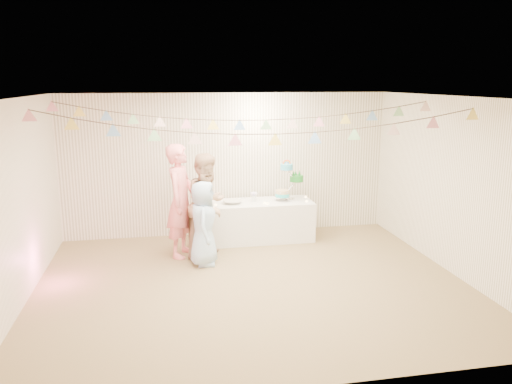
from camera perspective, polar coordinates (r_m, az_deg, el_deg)
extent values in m
plane|color=olive|center=(7.18, -0.39, -10.45)|extent=(6.00, 6.00, 0.00)
plane|color=silver|center=(6.61, -0.42, 10.77)|extent=(6.00, 6.00, 0.00)
plane|color=white|center=(9.20, -3.20, 3.15)|extent=(6.00, 6.00, 0.00)
plane|color=white|center=(4.43, 5.44, -7.44)|extent=(6.00, 6.00, 0.00)
plane|color=white|center=(6.91, -25.68, -1.30)|extent=(5.00, 5.00, 0.00)
plane|color=white|center=(7.87, 21.62, 0.64)|extent=(5.00, 5.00, 0.00)
cube|color=white|center=(8.97, 0.40, -3.29)|extent=(1.88, 0.75, 0.70)
cylinder|color=white|center=(8.74, -2.72, -0.98)|extent=(0.33, 0.33, 0.02)
imported|color=pink|center=(8.12, -8.57, -0.99)|extent=(0.67, 0.79, 1.84)
imported|color=tan|center=(8.07, -5.54, -1.53)|extent=(1.02, 1.04, 1.70)
imported|color=#ADD1F5|center=(7.74, -6.04, -3.59)|extent=(0.49, 0.69, 1.32)
cylinder|color=#FFD88C|center=(8.62, -4.63, -1.48)|extent=(0.04, 0.04, 0.03)
cylinder|color=#FFD88C|center=(8.99, -2.01, -0.84)|extent=(0.04, 0.04, 0.03)
cylinder|color=#FFD88C|center=(8.69, 1.33, -1.32)|extent=(0.04, 0.04, 0.03)
cylinder|color=#FFD88C|center=(9.16, 2.29, -0.60)|extent=(0.04, 0.04, 0.03)
cylinder|color=#FFD88C|center=(8.90, 5.81, -1.05)|extent=(0.04, 0.04, 0.03)
cylinder|color=#FFD88C|center=(9.23, 5.71, -0.55)|extent=(0.04, 0.04, 0.03)
cylinder|color=#FFD88C|center=(8.73, 0.99, -1.25)|extent=(0.04, 0.04, 0.03)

